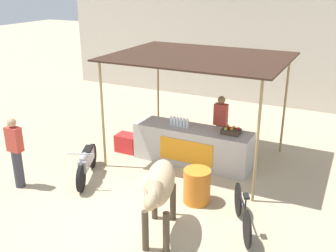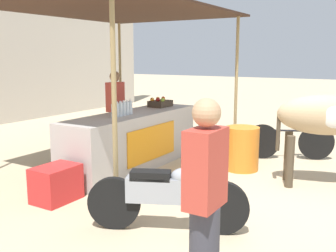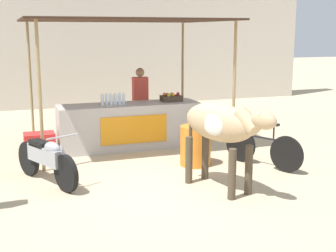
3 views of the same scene
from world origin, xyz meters
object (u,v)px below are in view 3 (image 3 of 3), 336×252
Objects in this scene: motorcycle_parked at (47,158)px; cooler_box at (40,145)px; water_barrel at (195,146)px; stall_counter at (129,126)px; cow at (221,126)px; fruit_crate at (171,98)px; vendor_behind_counter at (140,103)px; bicycle_leaning at (263,148)px.

cooler_box is at bearing 89.55° from motorcycle_parked.
stall_counter is at bearing 116.12° from water_barrel.
cooler_box is at bearing 130.32° from cow.
water_barrel is 0.41× the size of cow.
fruit_crate reaches higher than motorcycle_parked.
motorcycle_parked is (-2.36, -2.63, -0.42)m from vendor_behind_counter.
stall_counter is 3.22m from cow.
bicycle_leaning is (3.84, -2.11, 0.11)m from cooler_box.
cooler_box is at bearing -160.08° from vendor_behind_counter.
fruit_crate is 0.26× the size of motorcycle_parked.
fruit_crate reaches higher than cooler_box.
stall_counter reaches higher than bicycle_leaning.
bicycle_leaning is (3.86, -0.33, -0.08)m from motorcycle_parked.
motorcycle_parked is at bearing -131.89° from vendor_behind_counter.
cooler_box is (-1.88, -0.10, -0.24)m from stall_counter.
motorcycle_parked is at bearing -176.11° from water_barrel.
cow is 1.22× the size of bicycle_leaning.
cooler_box is 0.36× the size of motorcycle_parked.
motorcycle_parked is (-2.72, -0.19, 0.06)m from water_barrel.
vendor_behind_counter reaches higher than bicycle_leaning.
cow reaches higher than bicycle_leaning.
cow is (-0.16, -1.41, 0.66)m from water_barrel.
cooler_box is at bearing -177.04° from stall_counter.
stall_counter is 1.82× the size of vendor_behind_counter.
cow is 1.10× the size of motorcycle_parked.
water_barrel is (-0.14, -1.75, -0.66)m from fruit_crate.
water_barrel is at bearing -81.56° from vendor_behind_counter.
cow is (0.67, -3.10, 0.55)m from stall_counter.
motorcycle_parked is at bearing -146.02° from fruit_crate.
vendor_behind_counter reaches higher than cow.
vendor_behind_counter is at bearing 19.92° from cooler_box.
cow is at bearing -145.43° from bicycle_leaning.
motorcycle_parked reaches higher than water_barrel.
bicycle_leaning is at bearing -28.77° from cooler_box.
motorcycle_parked is at bearing 175.12° from bicycle_leaning.
fruit_crate reaches higher than bicycle_leaning.
stall_counter reaches higher than motorcycle_parked.
cow is at bearing -96.53° from water_barrel.
water_barrel is (0.83, -1.69, -0.11)m from stall_counter.
vendor_behind_counter is at bearing 48.11° from motorcycle_parked.
vendor_behind_counter is at bearing 58.18° from stall_counter.
stall_counter is at bearing 44.77° from motorcycle_parked.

